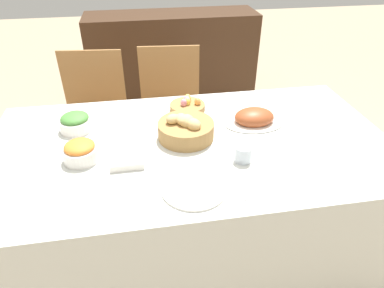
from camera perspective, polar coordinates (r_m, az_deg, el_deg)
The scene contains 16 objects.
ground_plane at distance 2.11m, azimuth -0.20°, elevation -17.07°, with size 12.00×12.00×0.00m, color tan.
dining_table at distance 1.83m, azimuth -0.23°, elevation -9.59°, with size 1.89×1.01×0.75m.
chair_far_left at distance 2.44m, azimuth -15.93°, elevation 4.68°, with size 0.46×0.46×0.91m.
chair_far_center at distance 2.43m, azimuth -3.55°, elevation 5.85°, with size 0.46×0.46×0.91m.
sideboard at distance 3.38m, azimuth -3.22°, elevation 13.26°, with size 1.54×0.44×0.93m.
bread_basket at distance 1.61m, azimuth -1.04°, elevation 2.59°, with size 0.26×0.26×0.12m.
egg_basket at distance 1.87m, azimuth -0.73°, elevation 6.41°, with size 0.19×0.19×0.08m.
ham_platter at distance 1.77m, azimuth 10.31°, elevation 4.26°, with size 0.31×0.22×0.09m.
carrot_bowl at distance 1.54m, azimuth -18.11°, elevation -1.16°, with size 0.15×0.15×0.09m.
green_salad_bowl at distance 1.77m, azimuth -18.85°, elevation 3.46°, with size 0.16×0.16×0.09m.
dinner_plate at distance 1.33m, azimuth 0.34°, elevation -7.32°, with size 0.26×0.26×0.01m.
fork at distance 1.32m, azimuth -6.33°, elevation -8.08°, with size 0.03×0.20×0.00m.
knife at distance 1.36m, azimuth 6.78°, elevation -6.64°, with size 0.03×0.20×0.00m.
spoon at distance 1.37m, azimuth 7.99°, elevation -6.48°, with size 0.03×0.20×0.00m.
drinking_cup at distance 1.48m, azimuth 8.52°, elevation -1.60°, with size 0.08×0.08×0.07m.
butter_dish at distance 1.47m, azimuth -10.71°, elevation -3.05°, with size 0.14×0.08×0.03m.
Camera 1 is at (-0.22, -1.32, 1.63)m, focal length 32.00 mm.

